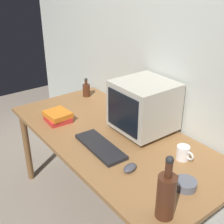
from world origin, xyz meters
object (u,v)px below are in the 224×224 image
at_px(crt_monitor, 144,106).
at_px(bottle_short, 86,90).
at_px(bottle_tall, 166,195).
at_px(mug, 183,153).
at_px(book_stack, 58,117).
at_px(keyboard, 100,146).
at_px(cd_spindle, 185,184).
at_px(computer_mouse, 130,168).

distance_m(crt_monitor, bottle_short, 0.80).
relative_size(bottle_tall, mug, 2.81).
bearing_deg(book_stack, keyboard, 4.84).
bearing_deg(cd_spindle, book_stack, -170.36).
relative_size(bottle_short, cd_spindle, 1.47).
height_order(bottle_short, book_stack, bottle_short).
bearing_deg(book_stack, cd_spindle, 9.64).
distance_m(keyboard, computer_mouse, 0.30).
bearing_deg(mug, crt_monitor, 173.70).
height_order(computer_mouse, bottle_tall, bottle_tall).
bearing_deg(keyboard, cd_spindle, 16.39).
bearing_deg(bottle_tall, bottle_short, 161.39).
bearing_deg(book_stack, mug, 22.47).
distance_m(computer_mouse, mug, 0.35).
relative_size(crt_monitor, computer_mouse, 3.92).
relative_size(bottle_tall, book_stack, 1.67).
height_order(keyboard, mug, mug).
distance_m(crt_monitor, bottle_tall, 0.82).
height_order(crt_monitor, mug, crt_monitor).
xyz_separation_m(mug, cd_spindle, (0.18, -0.19, -0.02)).
xyz_separation_m(crt_monitor, keyboard, (0.01, -0.38, -0.18)).
xyz_separation_m(computer_mouse, mug, (0.11, 0.33, 0.03)).
distance_m(bottle_tall, bottle_short, 1.54).
bearing_deg(keyboard, bottle_short, 156.05).
xyz_separation_m(bottle_short, book_stack, (0.29, -0.44, -0.03)).
bearing_deg(bottle_short, cd_spindle, -10.50).
bearing_deg(keyboard, computer_mouse, 3.28).
bearing_deg(mug, computer_mouse, -108.22).
height_order(book_stack, mug, mug).
relative_size(keyboard, mug, 3.50).
bearing_deg(cd_spindle, bottle_short, 169.50).
relative_size(book_stack, cd_spindle, 1.68).
height_order(book_stack, cd_spindle, book_stack).
distance_m(bottle_tall, cd_spindle, 0.26).
height_order(keyboard, bottle_tall, bottle_tall).
distance_m(crt_monitor, keyboard, 0.42).
bearing_deg(computer_mouse, cd_spindle, 10.28).
relative_size(bottle_tall, bottle_short, 1.91).
xyz_separation_m(book_stack, mug, (0.92, 0.38, 0.01)).
bearing_deg(computer_mouse, crt_monitor, 113.58).
bearing_deg(book_stack, bottle_short, 123.06).
bearing_deg(bottle_tall, book_stack, 177.70).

